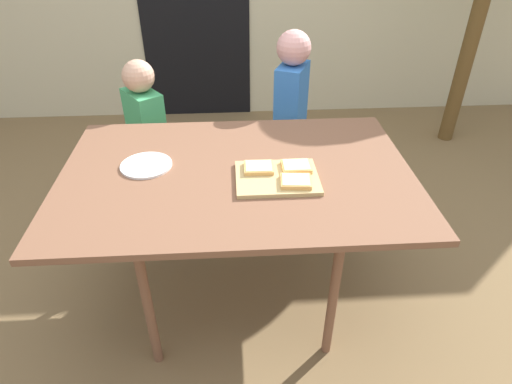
{
  "coord_description": "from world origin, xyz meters",
  "views": [
    {
      "loc": [
        -0.02,
        -1.55,
        1.68
      ],
      "look_at": [
        0.08,
        0.0,
        0.61
      ],
      "focal_mm": 30.46,
      "sensor_mm": 36.0,
      "label": 1
    }
  ],
  "objects": [
    {
      "name": "child_left",
      "position": [
        -0.49,
        0.71,
        0.56
      ],
      "size": [
        0.25,
        0.28,
        0.98
      ],
      "color": "#415066",
      "rests_on": "ground"
    },
    {
      "name": "cutting_board",
      "position": [
        0.16,
        -0.07,
        0.73
      ],
      "size": [
        0.33,
        0.26,
        0.02
      ],
      "primitive_type": "cube",
      "color": "tan",
      "rests_on": "dining_table"
    },
    {
      "name": "child_right",
      "position": [
        0.33,
        0.77,
        0.65
      ],
      "size": [
        0.22,
        0.28,
        1.1
      ],
      "color": "#454145",
      "rests_on": "ground"
    },
    {
      "name": "plate_white_left",
      "position": [
        -0.38,
        0.07,
        0.73
      ],
      "size": [
        0.22,
        0.22,
        0.01
      ],
      "primitive_type": "cylinder",
      "color": "white",
      "rests_on": "dining_table"
    },
    {
      "name": "pizza_slice_far_right",
      "position": [
        0.25,
        -0.02,
        0.75
      ],
      "size": [
        0.12,
        0.1,
        0.02
      ],
      "color": "#E9AB5C",
      "rests_on": "cutting_board"
    },
    {
      "name": "pizza_slice_far_left",
      "position": [
        0.09,
        -0.02,
        0.75
      ],
      "size": [
        0.12,
        0.1,
        0.02
      ],
      "color": "#E9AB5C",
      "rests_on": "cutting_board"
    },
    {
      "name": "pizza_slice_near_right",
      "position": [
        0.23,
        -0.13,
        0.75
      ],
      "size": [
        0.13,
        0.11,
        0.02
      ],
      "color": "#E9AB5C",
      "rests_on": "cutting_board"
    },
    {
      "name": "ground_plane",
      "position": [
        0.0,
        0.0,
        0.0
      ],
      "size": [
        16.0,
        16.0,
        0.0
      ],
      "primitive_type": "plane",
      "color": "brown"
    },
    {
      "name": "dining_table",
      "position": [
        0.0,
        0.0,
        0.67
      ],
      "size": [
        1.47,
        0.98,
        0.72
      ],
      "color": "brown",
      "rests_on": "ground"
    }
  ]
}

